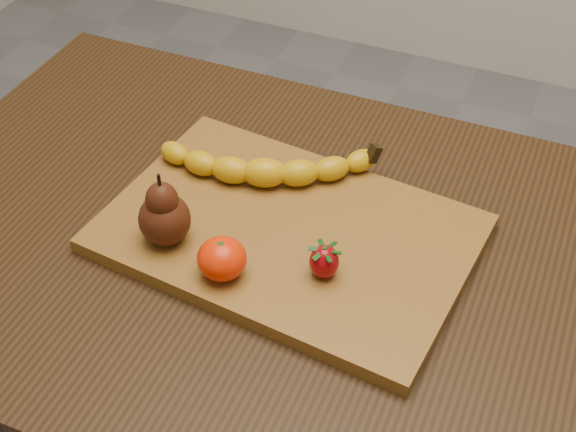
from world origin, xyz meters
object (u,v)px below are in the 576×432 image
at_px(table, 262,290).
at_px(cutting_board, 288,234).
at_px(mandarin, 222,259).
at_px(pear, 163,208).

xyz_separation_m(table, cutting_board, (0.03, 0.01, 0.11)).
bearing_deg(table, cutting_board, 19.68).
bearing_deg(mandarin, cutting_board, 68.42).
bearing_deg(cutting_board, mandarin, -105.61).
xyz_separation_m(cutting_board, mandarin, (-0.04, -0.10, 0.03)).
height_order(cutting_board, pear, pear).
bearing_deg(cutting_board, pear, -143.95).
height_order(table, pear, pear).
height_order(table, mandarin, mandarin).
bearing_deg(table, pear, -146.70).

